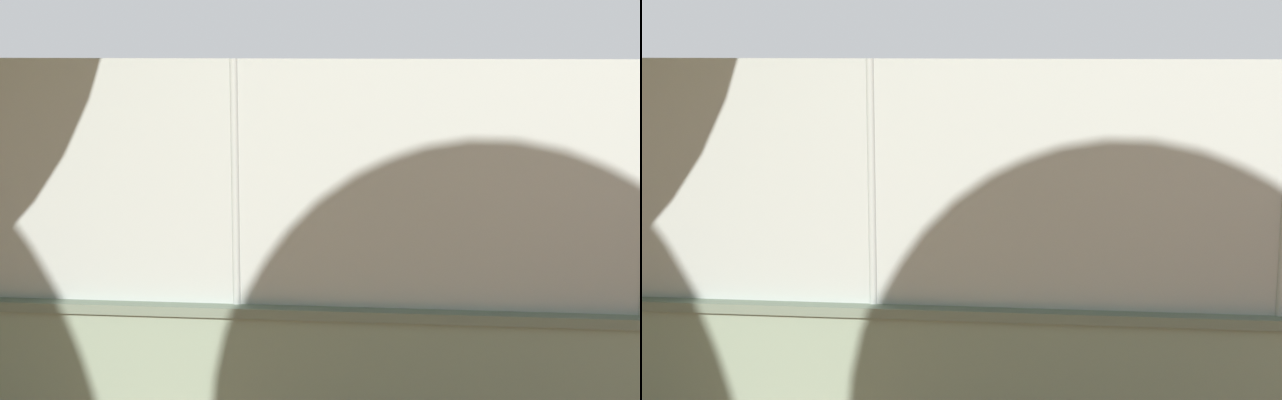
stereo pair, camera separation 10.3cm
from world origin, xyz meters
TOP-DOWN VIEW (x-y plane):
  - ground_plane at (0.00, 0.00)m, footprint 260.00×260.00m
  - perimeter_wall at (-0.74, 13.56)m, footprint 25.91×0.86m
  - fence_panel_on_wall at (-0.74, 13.56)m, footprint 25.45×0.59m
  - player_baseline_waiting at (-2.12, 0.35)m, footprint 0.76×1.27m
  - player_at_service_line at (0.00, 7.57)m, footprint 0.69×1.20m
  - sports_ball at (-2.43, 1.02)m, footprint 0.24×0.24m

SIDE VIEW (x-z plane):
  - ground_plane at x=0.00m, z-range 0.00..0.00m
  - sports_ball at x=-2.43m, z-range 0.00..0.24m
  - perimeter_wall at x=-0.74m, z-range 0.01..1.42m
  - player_at_service_line at x=0.00m, z-range 0.12..1.60m
  - player_baseline_waiting at x=-2.12m, z-range 0.16..1.89m
  - fence_panel_on_wall at x=-0.74m, z-range 1.41..3.36m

